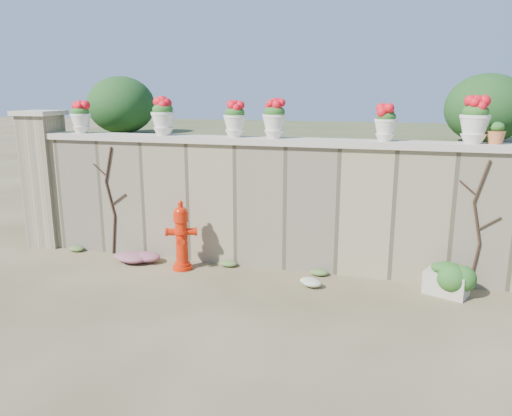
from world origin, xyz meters
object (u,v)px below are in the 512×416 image
(terracotta_pot, at_px, (496,134))
(planter_box, at_px, (447,280))
(urn_pot_0, at_px, (81,118))
(fire_hydrant, at_px, (181,235))

(terracotta_pot, bearing_deg, planter_box, -134.00)
(terracotta_pot, bearing_deg, urn_pot_0, 180.00)
(planter_box, distance_m, terracotta_pot, 2.15)
(urn_pot_0, height_order, terracotta_pot, urn_pot_0)
(planter_box, height_order, urn_pot_0, urn_pot_0)
(planter_box, xyz_separation_m, terracotta_pot, (0.53, 0.55, 2.01))
(planter_box, distance_m, urn_pot_0, 6.53)
(urn_pot_0, bearing_deg, planter_box, -5.09)
(fire_hydrant, relative_size, terracotta_pot, 3.82)
(planter_box, bearing_deg, fire_hydrant, -156.37)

